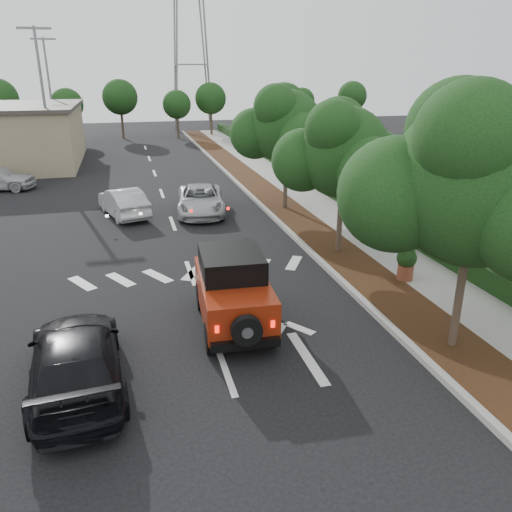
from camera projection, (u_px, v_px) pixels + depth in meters
name	position (u px, v px, depth m)	size (l,w,h in m)	color
ground	(225.00, 369.00, 11.47)	(120.00, 120.00, 0.00)	black
curb	(271.00, 215.00, 23.41)	(0.20, 70.00, 0.15)	#9E9B93
planting_strip	(291.00, 214.00, 23.65)	(1.80, 70.00, 0.12)	black
sidewalk	(329.00, 211.00, 24.10)	(2.00, 70.00, 0.12)	gray
hedge	(356.00, 202.00, 24.31)	(0.80, 70.00, 0.80)	black
transmission_tower	(194.00, 131.00, 56.39)	(7.00, 4.00, 28.00)	slate
street_tree_near	(451.00, 348.00, 12.34)	(3.80, 3.80, 5.92)	black
street_tree_mid	(338.00, 254.00, 18.69)	(3.20, 3.20, 5.32)	black
street_tree_far	(285.00, 210.00, 24.58)	(3.40, 3.40, 5.62)	black
light_pole_a	(54.00, 172.00, 33.50)	(2.00, 0.22, 9.00)	slate
light_pole_b	(58.00, 148.00, 44.13)	(2.00, 0.22, 9.00)	slate
red_jeep	(232.00, 288.00, 13.27)	(1.95, 3.99, 2.00)	black
silver_suv_ahead	(201.00, 200.00, 23.75)	(2.14, 4.65, 1.29)	#ACB0B4
black_suv_oncoming	(76.00, 359.00, 10.63)	(1.90, 4.68, 1.36)	black
silver_sedan_oncoming	(123.00, 202.00, 23.31)	(1.40, 4.03, 1.33)	#B5B8BE
terracotta_planter	(406.00, 261.00, 15.89)	(0.64, 0.64, 1.11)	brown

